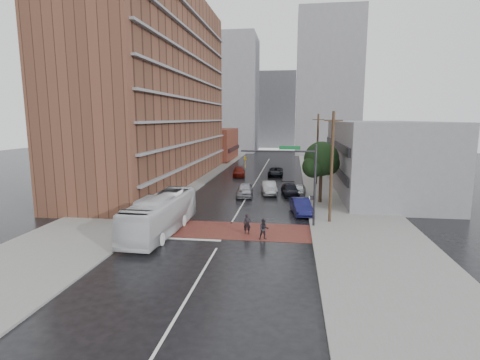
% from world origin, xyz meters
% --- Properties ---
extents(ground, '(160.00, 160.00, 0.00)m').
position_xyz_m(ground, '(0.00, 0.00, 0.00)').
color(ground, black).
rests_on(ground, ground).
extents(crosswalk, '(14.00, 5.00, 0.02)m').
position_xyz_m(crosswalk, '(0.00, 0.50, 0.01)').
color(crosswalk, brown).
rests_on(crosswalk, ground).
extents(sidewalk_west, '(9.00, 90.00, 0.15)m').
position_xyz_m(sidewalk_west, '(-11.50, 25.00, 0.07)').
color(sidewalk_west, gray).
rests_on(sidewalk_west, ground).
extents(sidewalk_east, '(9.00, 90.00, 0.15)m').
position_xyz_m(sidewalk_east, '(11.50, 25.00, 0.07)').
color(sidewalk_east, gray).
rests_on(sidewalk_east, ground).
extents(apartment_block, '(10.00, 44.00, 28.00)m').
position_xyz_m(apartment_block, '(-14.00, 24.00, 14.00)').
color(apartment_block, brown).
rests_on(apartment_block, ground).
extents(storefront_west, '(8.00, 16.00, 7.00)m').
position_xyz_m(storefront_west, '(-12.00, 54.00, 3.50)').
color(storefront_west, brown).
rests_on(storefront_west, ground).
extents(building_east, '(11.00, 26.00, 9.00)m').
position_xyz_m(building_east, '(16.50, 20.00, 4.50)').
color(building_east, gray).
rests_on(building_east, ground).
extents(distant_tower_west, '(18.00, 16.00, 32.00)m').
position_xyz_m(distant_tower_west, '(-14.00, 78.00, 16.00)').
color(distant_tower_west, gray).
rests_on(distant_tower_west, ground).
extents(distant_tower_east, '(16.00, 14.00, 36.00)m').
position_xyz_m(distant_tower_east, '(14.00, 72.00, 18.00)').
color(distant_tower_east, gray).
rests_on(distant_tower_east, ground).
extents(distant_tower_center, '(12.00, 10.00, 24.00)m').
position_xyz_m(distant_tower_center, '(0.00, 95.00, 12.00)').
color(distant_tower_center, gray).
rests_on(distant_tower_center, ground).
extents(street_tree, '(4.20, 4.10, 6.90)m').
position_xyz_m(street_tree, '(8.52, 12.03, 4.73)').
color(street_tree, '#332319').
rests_on(street_tree, ground).
extents(signal_mast, '(6.50, 0.30, 7.20)m').
position_xyz_m(signal_mast, '(5.85, 2.50, 4.73)').
color(signal_mast, '#2D2D33').
rests_on(signal_mast, ground).
extents(utility_pole_near, '(1.60, 0.26, 10.00)m').
position_xyz_m(utility_pole_near, '(8.80, 4.00, 5.14)').
color(utility_pole_near, '#473321').
rests_on(utility_pole_near, ground).
extents(utility_pole_far, '(1.60, 0.26, 10.00)m').
position_xyz_m(utility_pole_far, '(8.80, 24.00, 5.14)').
color(utility_pole_far, '#473321').
rests_on(utility_pole_far, ground).
extents(transit_bus, '(2.99, 11.41, 3.16)m').
position_xyz_m(transit_bus, '(-5.27, -1.00, 1.58)').
color(transit_bus, silver).
rests_on(transit_bus, ground).
extents(pedestrian_a, '(0.64, 0.46, 1.67)m').
position_xyz_m(pedestrian_a, '(1.79, -0.19, 0.83)').
color(pedestrian_a, black).
rests_on(pedestrian_a, ground).
extents(pedestrian_b, '(0.93, 0.79, 1.66)m').
position_xyz_m(pedestrian_b, '(3.26, -1.50, 0.83)').
color(pedestrian_b, black).
rests_on(pedestrian_b, ground).
extents(car_travel_a, '(2.26, 4.92, 1.64)m').
position_xyz_m(car_travel_a, '(-0.31, 14.56, 0.82)').
color(car_travel_a, '#9A9BA1').
rests_on(car_travel_a, ground).
extents(car_travel_b, '(2.48, 5.06, 1.60)m').
position_xyz_m(car_travel_b, '(2.52, 16.28, 0.80)').
color(car_travel_b, '#9DA1A4').
rests_on(car_travel_b, ground).
extents(car_travel_c, '(2.57, 5.13, 1.43)m').
position_xyz_m(car_travel_c, '(-3.28, 30.45, 0.71)').
color(car_travel_c, maroon).
rests_on(car_travel_c, ground).
extents(suv_travel, '(2.39, 5.16, 1.43)m').
position_xyz_m(suv_travel, '(2.66, 31.38, 0.72)').
color(suv_travel, black).
rests_on(suv_travel, ground).
extents(car_parked_near, '(2.39, 4.96, 1.57)m').
position_xyz_m(car_parked_near, '(6.30, 6.90, 0.78)').
color(car_parked_near, '#141446').
rests_on(car_parked_near, ground).
extents(car_parked_mid, '(2.69, 5.07, 1.40)m').
position_xyz_m(car_parked_mid, '(5.20, 16.00, 0.70)').
color(car_parked_mid, black).
rests_on(car_parked_mid, ground).
extents(car_parked_far, '(1.89, 4.17, 1.39)m').
position_xyz_m(car_parked_far, '(6.24, 16.00, 0.69)').
color(car_parked_far, '#B3B7BC').
rests_on(car_parked_far, ground).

